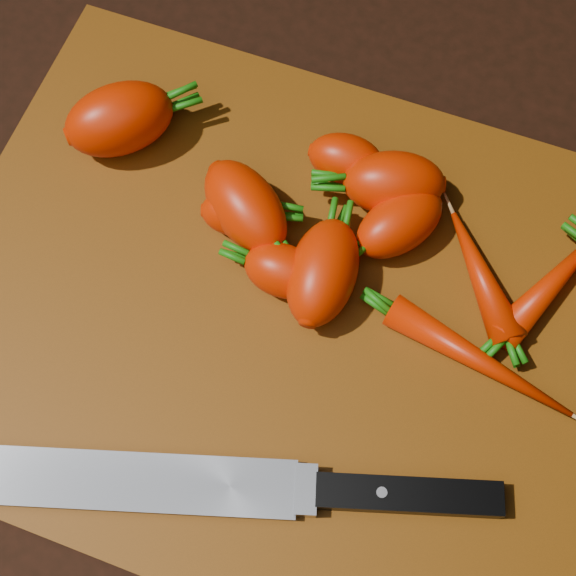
% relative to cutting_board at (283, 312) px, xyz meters
% --- Properties ---
extents(ground, '(2.00, 2.00, 0.01)m').
position_rel_cutting_board_xyz_m(ground, '(0.00, 0.00, -0.01)').
color(ground, black).
extents(cutting_board, '(0.50, 0.40, 0.01)m').
position_rel_cutting_board_xyz_m(cutting_board, '(0.00, 0.00, 0.00)').
color(cutting_board, '#86450B').
rests_on(cutting_board, ground).
extents(carrot_0, '(0.10, 0.10, 0.05)m').
position_rel_cutting_board_xyz_m(carrot_0, '(-0.16, 0.09, 0.03)').
color(carrot_0, red).
rests_on(carrot_0, cutting_board).
extents(carrot_1, '(0.06, 0.04, 0.04)m').
position_rel_cutting_board_xyz_m(carrot_1, '(-0.01, 0.02, 0.03)').
color(carrot_1, red).
rests_on(carrot_1, cutting_board).
extents(carrot_2, '(0.09, 0.09, 0.05)m').
position_rel_cutting_board_xyz_m(carrot_2, '(-0.05, 0.06, 0.03)').
color(carrot_2, red).
rests_on(carrot_2, cutting_board).
extents(carrot_3, '(0.05, 0.08, 0.05)m').
position_rel_cutting_board_xyz_m(carrot_3, '(0.02, 0.03, 0.03)').
color(carrot_3, red).
rests_on(carrot_3, cutting_board).
extents(carrot_4, '(0.09, 0.07, 0.05)m').
position_rel_cutting_board_xyz_m(carrot_4, '(0.04, 0.11, 0.03)').
color(carrot_4, red).
rests_on(carrot_4, cutting_board).
extents(carrot_5, '(0.06, 0.04, 0.04)m').
position_rel_cutting_board_xyz_m(carrot_5, '(0.01, 0.12, 0.02)').
color(carrot_5, red).
rests_on(carrot_5, cutting_board).
extents(carrot_7, '(0.07, 0.12, 0.03)m').
position_rel_cutting_board_xyz_m(carrot_7, '(0.18, 0.08, 0.02)').
color(carrot_7, red).
rests_on(carrot_7, cutting_board).
extents(carrot_8, '(0.14, 0.05, 0.02)m').
position_rel_cutting_board_xyz_m(carrot_8, '(0.14, 0.01, 0.02)').
color(carrot_8, red).
rests_on(carrot_8, cutting_board).
extents(carrot_9, '(0.08, 0.10, 0.03)m').
position_rel_cutting_board_xyz_m(carrot_9, '(0.12, 0.07, 0.02)').
color(carrot_9, red).
rests_on(carrot_9, cutting_board).
extents(carrot_10, '(0.07, 0.08, 0.04)m').
position_rel_cutting_board_xyz_m(carrot_10, '(0.06, 0.08, 0.03)').
color(carrot_10, red).
rests_on(carrot_10, cutting_board).
extents(carrot_11, '(0.07, 0.05, 0.04)m').
position_rel_cutting_board_xyz_m(carrot_11, '(-0.05, 0.05, 0.02)').
color(carrot_11, red).
rests_on(carrot_11, cutting_board).
extents(knife, '(0.34, 0.13, 0.02)m').
position_rel_cutting_board_xyz_m(knife, '(-0.03, -0.14, 0.01)').
color(knife, gray).
rests_on(knife, cutting_board).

